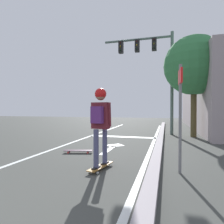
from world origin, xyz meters
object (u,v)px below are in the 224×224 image
Objects in this scene: street_sign_post at (180,102)px; spare_skateboard at (78,151)px; skater at (100,116)px; traffic_signal_mast at (152,60)px; skateboard at (101,166)px; roadside_tree at (194,66)px.

spare_skateboard is at bearing 158.46° from street_sign_post.
skater is 1.94× the size of spare_skateboard.
traffic_signal_mast reaches higher than skater.
skateboard is at bearing -95.47° from traffic_signal_mast.
skater is 1.71m from street_sign_post.
roadside_tree is at bearing -17.56° from traffic_signal_mast.
skateboard is 0.39× the size of street_sign_post.
skateboard is 7.60m from traffic_signal_mast.
skateboard and spare_skateboard have the same top height.
skater is at bearing -95.48° from traffic_signal_mast.
spare_skateboard is 0.18× the size of roadside_tree.
skater is 0.76× the size of street_sign_post.
street_sign_post is at bearing 7.79° from skater.
traffic_signal_mast is 6.85m from street_sign_post.
traffic_signal_mast is at bearing 99.33° from street_sign_post.
skateboard is 2.18m from street_sign_post.
roadside_tree is (3.81, 4.55, 3.32)m from spare_skateboard.
roadside_tree is at bearing 80.26° from street_sign_post.
traffic_signal_mast reaches higher than roadside_tree.
skateboard is 1.10m from skater.
street_sign_post reaches higher than skater.
traffic_signal_mast is at bearing 162.44° from roadside_tree.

